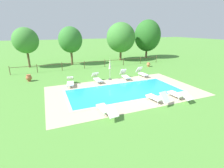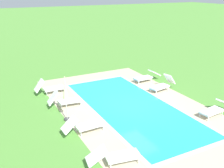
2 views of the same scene
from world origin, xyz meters
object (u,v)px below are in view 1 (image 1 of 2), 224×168
Objects in this scene: sun_lounger_south_near_corner at (125,75)px; tree_east_mid at (26,41)px; tree_west_mid at (121,38)px; tree_far_west at (70,40)px; sun_lounger_south_mid at (106,109)px; patio_umbrella_closed_row_west at (110,66)px; sun_lounger_north_end at (179,95)px; sun_lounger_south_end at (157,97)px; sun_lounger_north_mid at (70,82)px; tree_centre at (147,36)px; sun_lounger_north_near_steps at (97,78)px; sun_lounger_north_far at (142,73)px; terracotta_urn_by_tree at (29,78)px; terracotta_urn_near_fence at (148,64)px.

tree_east_mid is at bearing 134.18° from sun_lounger_south_near_corner.
tree_west_mid is 1.16× the size of tree_east_mid.
tree_far_west is 0.89× the size of tree_west_mid.
patio_umbrella_closed_row_west is at bearing 66.66° from sun_lounger_south_mid.
sun_lounger_south_near_corner is at bearing 54.94° from sun_lounger_south_mid.
sun_lounger_south_end reaches higher than sun_lounger_north_end.
sun_lounger_north_end is at bearing -41.19° from sun_lounger_north_mid.
sun_lounger_north_mid is at bearing -173.83° from patio_umbrella_closed_row_west.
patio_umbrella_closed_row_west is 15.79m from tree_centre.
sun_lounger_north_near_steps reaches higher than sun_lounger_south_mid.
patio_umbrella_closed_row_west is (-3.85, 0.20, 1.11)m from sun_lounger_north_far.
tree_centre is (13.94, 1.28, 0.32)m from tree_far_west.
tree_west_mid reaches higher than tree_far_west.
sun_lounger_south_end is 12.91m from terracotta_urn_by_tree.
sun_lounger_north_end is 1.92m from sun_lounger_south_end.
terracotta_urn_near_fence is 0.09× the size of tree_centre.
tree_east_mid reaches higher than terracotta_urn_near_fence.
sun_lounger_north_end is 0.99× the size of sun_lounger_south_mid.
sun_lounger_north_near_steps is 17.32m from tree_centre.
sun_lounger_north_mid is at bearing 100.73° from sun_lounger_south_mid.
sun_lounger_north_near_steps is 9.76m from terracotta_urn_near_fence.
sun_lounger_north_far is 3.02× the size of terracotta_urn_near_fence.
sun_lounger_south_mid reaches higher than sun_lounger_north_end.
sun_lounger_north_end is 1.10× the size of sun_lounger_south_near_corner.
sun_lounger_north_near_steps is 5.37m from sun_lounger_north_far.
terracotta_urn_by_tree is (-9.51, 2.98, -0.02)m from sun_lounger_south_near_corner.
sun_lounger_north_mid is at bearing -179.65° from sun_lounger_south_near_corner.
sun_lounger_north_mid is 9.57m from sun_lounger_north_end.
patio_umbrella_closed_row_west reaches higher than sun_lounger_south_mid.
tree_far_west is (-0.93, 9.57, 3.27)m from sun_lounger_north_near_steps.
sun_lounger_south_end reaches higher than terracotta_urn_by_tree.
tree_west_mid is at bearing 0.92° from tree_east_mid.
tree_east_mid is at bearing 92.84° from terracotta_urn_by_tree.
sun_lounger_north_end is 0.38× the size of tree_far_west.
sun_lounger_north_near_steps is at bearing -178.87° from sun_lounger_north_far.
sun_lounger_south_near_corner reaches higher than sun_lounger_north_near_steps.
sun_lounger_south_end is 2.80× the size of terracotta_urn_by_tree.
sun_lounger_north_far is at bearing 66.82° from sun_lounger_south_end.
patio_umbrella_closed_row_west is (-1.08, 6.68, 1.11)m from sun_lounger_south_end.
sun_lounger_south_near_corner is at bearing -67.39° from tree_far_west.
sun_lounger_south_near_corner is at bearing -132.09° from tree_centre.
terracotta_urn_by_tree is at bearing 117.52° from sun_lounger_south_mid.
sun_lounger_north_mid is 0.92× the size of patio_umbrella_closed_row_west.
tree_centre reaches higher than tree_west_mid.
tree_far_west reaches higher than sun_lounger_north_near_steps.
sun_lounger_south_mid is at bearing -129.63° from tree_centre.
tree_centre is (11.48, 10.55, 2.47)m from patio_umbrella_closed_row_west.
tree_east_mid is (-9.87, 10.15, 3.26)m from sun_lounger_south_near_corner.
terracotta_urn_near_fence is at bearing 19.83° from sun_lounger_north_mid.
tree_far_west is (5.48, 6.70, 3.27)m from terracotta_urn_by_tree.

